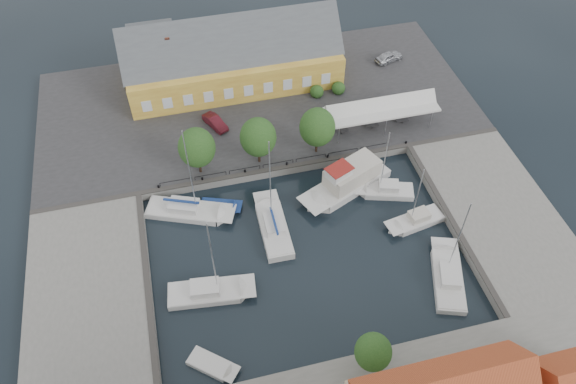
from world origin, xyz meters
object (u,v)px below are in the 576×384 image
object	(u,v)px
west_boat_a	(188,212)
launch_nw	(220,207)
tent_canopy	(382,109)
car_silver	(389,57)
warehouse	(228,59)
center_sailboat	(273,227)
trawler	(348,182)
east_boat_a	(385,191)
west_boat_c	(209,293)
east_boat_c	(447,278)
launch_sw	(213,366)
car_red	(215,122)
east_boat_b	(415,222)

from	to	relation	value
west_boat_a	launch_nw	xyz separation A→B (m)	(3.55, -0.09, -0.18)
tent_canopy	car_silver	bearing A→B (deg)	64.54
warehouse	center_sailboat	size ratio (longest dim) A/B	2.24
warehouse	trawler	world-z (taller)	warehouse
car_silver	west_boat_a	distance (m)	37.38
tent_canopy	car_silver	world-z (taller)	tent_canopy
tent_canopy	east_boat_a	bearing A→B (deg)	-105.95
west_boat_c	tent_canopy	bearing A→B (deg)	37.04
warehouse	tent_canopy	distance (m)	21.63
east_boat_c	launch_sw	world-z (taller)	east_boat_c
car_red	west_boat_c	distance (m)	23.94
center_sailboat	launch_nw	world-z (taller)	center_sailboat
warehouse	tent_canopy	bearing A→B (deg)	-39.86
launch_nw	west_boat_c	bearing A→B (deg)	-104.85
warehouse	launch_sw	distance (m)	41.07
launch_sw	launch_nw	size ratio (longest dim) A/B	0.96
car_silver	west_boat_c	world-z (taller)	west_boat_c
center_sailboat	west_boat_a	size ratio (longest dim) A/B	0.98
launch_nw	launch_sw	bearing A→B (deg)	-101.56
trawler	west_boat_a	size ratio (longest dim) A/B	0.91
center_sailboat	west_boat_a	distance (m)	9.77
launch_sw	warehouse	bearing A→B (deg)	77.56
east_boat_b	east_boat_c	bearing A→B (deg)	-87.57
center_sailboat	east_boat_c	xyz separation A→B (m)	(15.62, -10.47, -0.10)
car_red	west_boat_c	bearing A→B (deg)	-127.12
warehouse	east_boat_c	bearing A→B (deg)	-66.72
east_boat_b	west_boat_a	size ratio (longest dim) A/B	0.72
center_sailboat	east_boat_a	xyz separation A→B (m)	(13.67, 2.05, -0.10)
east_boat_a	launch_nw	xyz separation A→B (m)	(-18.77, 2.39, -0.17)
tent_canopy	west_boat_a	distance (m)	26.52
car_silver	car_red	distance (m)	27.30
launch_nw	east_boat_c	bearing A→B (deg)	-35.75
trawler	west_boat_c	distance (m)	20.45
car_silver	west_boat_a	size ratio (longest dim) A/B	0.32
warehouse	launch_sw	xyz separation A→B (m)	(-8.80, -39.88, -4.34)
west_boat_a	west_boat_c	bearing A→B (deg)	-86.48
car_red	east_boat_b	distance (m)	27.50
trawler	west_boat_a	xyz separation A→B (m)	(-18.33, 0.64, -0.75)
west_boat_a	launch_nw	bearing A→B (deg)	-1.41
warehouse	east_boat_b	distance (m)	32.99
tent_canopy	east_boat_a	size ratio (longest dim) A/B	1.42
east_boat_b	launch_nw	world-z (taller)	east_boat_b
east_boat_a	east_boat_c	bearing A→B (deg)	-81.12
car_silver	tent_canopy	bearing A→B (deg)	137.38
car_red	east_boat_a	xyz separation A→B (m)	(17.18, -15.03, -1.39)
tent_canopy	center_sailboat	xyz separation A→B (m)	(-16.54, -12.11, -3.32)
tent_canopy	trawler	xyz separation A→B (m)	(-6.86, -8.21, -2.67)
car_silver	east_boat_a	xyz separation A→B (m)	(-8.98, -22.88, -1.44)
warehouse	center_sailboat	bearing A→B (deg)	-89.87
east_boat_a	east_boat_c	xyz separation A→B (m)	(1.96, -12.52, -0.00)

